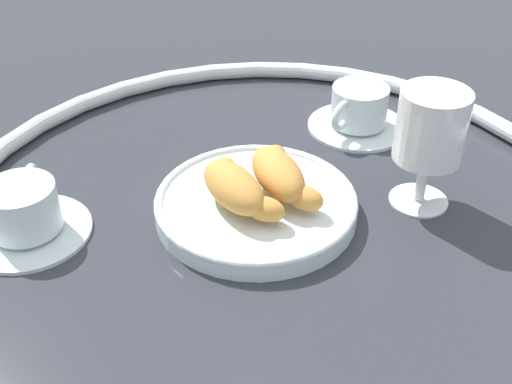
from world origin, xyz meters
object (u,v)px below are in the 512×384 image
coffee_cup_far (358,111)px  croissant_small (281,174)px  coffee_cup_near (24,213)px  pastry_plate (256,204)px  juice_glass_left (430,132)px  croissant_large (236,188)px

coffee_cup_far → croissant_small: bearing=-79.1°
croissant_small → coffee_cup_near: bearing=-127.4°
croissant_small → coffee_cup_near: croissant_small is taller
croissant_small → pastry_plate: bearing=-109.9°
coffee_cup_far → juice_glass_left: juice_glass_left is taller
croissant_large → croissant_small: same height
coffee_cup_near → croissant_large: bearing=48.4°
croissant_large → juice_glass_left: juice_glass_left is taller
pastry_plate → croissant_large: croissant_large is taller
coffee_cup_near → coffee_cup_far: (0.13, 0.43, 0.00)m
croissant_small → juice_glass_left: juice_glass_left is taller
coffee_cup_far → coffee_cup_near: bearing=-106.7°
pastry_plate → juice_glass_left: (0.12, 0.15, 0.08)m
coffee_cup_near → coffee_cup_far: size_ratio=1.00×
coffee_cup_near → coffee_cup_far: same height
coffee_cup_far → croissant_large: bearing=-85.3°
coffee_cup_near → juice_glass_left: 0.44m
pastry_plate → croissant_large: size_ratio=1.72×
croissant_large → juice_glass_left: bearing=52.2°
pastry_plate → croissant_large: 0.04m
croissant_small → coffee_cup_far: size_ratio=0.91×
pastry_plate → coffee_cup_near: 0.25m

